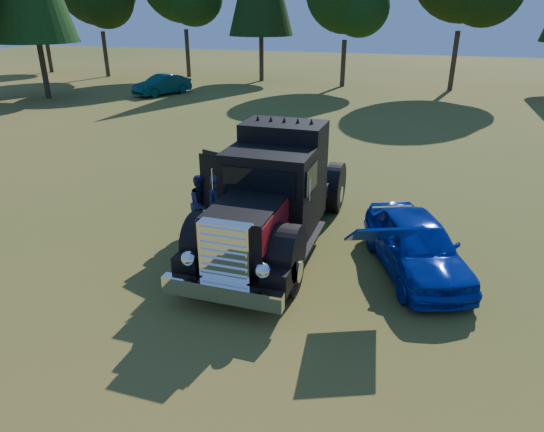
{
  "coord_description": "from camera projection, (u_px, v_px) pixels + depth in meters",
  "views": [
    {
      "loc": [
        2.68,
        -9.14,
        5.63
      ],
      "look_at": [
        -0.49,
        0.7,
        1.18
      ],
      "focal_mm": 32.0,
      "sensor_mm": 36.0,
      "label": 1
    }
  ],
  "objects": [
    {
      "name": "ground",
      "position": [
        283.0,
        278.0,
        10.97
      ],
      "size": [
        120.0,
        120.0,
        0.0
      ],
      "primitive_type": "plane",
      "color": "#355117",
      "rests_on": "ground"
    },
    {
      "name": "distant_teal_car",
      "position": [
        162.0,
        85.0,
        33.92
      ],
      "size": [
        3.0,
        4.39,
        1.37
      ],
      "primitive_type": "imported",
      "rotation": [
        0.0,
        0.0,
        -0.41
      ],
      "color": "#09383A",
      "rests_on": "ground"
    },
    {
      "name": "hotrod_coupe",
      "position": [
        416.0,
        244.0,
        11.02
      ],
      "size": [
        3.01,
        4.38,
        1.89
      ],
      "color": "#0826B1",
      "rests_on": "ground"
    },
    {
      "name": "spectator_near",
      "position": [
        219.0,
        209.0,
        12.36
      ],
      "size": [
        0.69,
        0.79,
        1.82
      ],
      "primitive_type": "imported",
      "rotation": [
        0.0,
        0.0,
        1.09
      ],
      "color": "#1A1E3D",
      "rests_on": "ground"
    },
    {
      "name": "spectator_far",
      "position": [
        202.0,
        204.0,
        13.0
      ],
      "size": [
        0.84,
        0.94,
        1.6
      ],
      "primitive_type": "imported",
      "rotation": [
        0.0,
        0.0,
        1.22
      ],
      "color": "navy",
      "rests_on": "ground"
    },
    {
      "name": "diamond_t_truck",
      "position": [
        273.0,
        198.0,
        12.02
      ],
      "size": [
        3.33,
        7.16,
        3.0
      ],
      "color": "black",
      "rests_on": "ground"
    }
  ]
}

